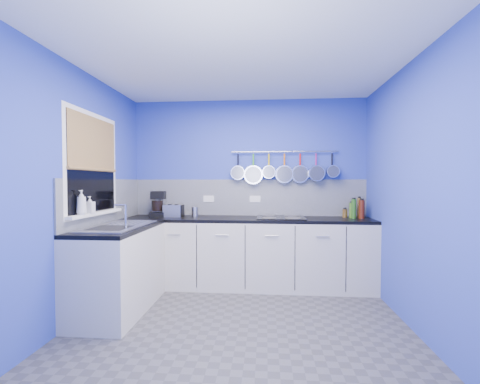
# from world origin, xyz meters

# --- Properties ---
(floor) EXTENTS (3.20, 3.00, 0.02)m
(floor) POSITION_xyz_m (0.00, 0.00, -0.01)
(floor) COLOR #47474C
(floor) RESTS_ON ground
(ceiling) EXTENTS (3.20, 3.00, 0.02)m
(ceiling) POSITION_xyz_m (0.00, 0.00, 2.51)
(ceiling) COLOR white
(ceiling) RESTS_ON ground
(wall_back) EXTENTS (3.20, 0.02, 2.50)m
(wall_back) POSITION_xyz_m (0.00, 1.51, 1.25)
(wall_back) COLOR #2F42AF
(wall_back) RESTS_ON ground
(wall_front) EXTENTS (3.20, 0.02, 2.50)m
(wall_front) POSITION_xyz_m (0.00, -1.51, 1.25)
(wall_front) COLOR #2F42AF
(wall_front) RESTS_ON ground
(wall_left) EXTENTS (0.02, 3.00, 2.50)m
(wall_left) POSITION_xyz_m (-1.61, 0.00, 1.25)
(wall_left) COLOR #2F42AF
(wall_left) RESTS_ON ground
(wall_right) EXTENTS (0.02, 3.00, 2.50)m
(wall_right) POSITION_xyz_m (1.61, 0.00, 1.25)
(wall_right) COLOR #2F42AF
(wall_right) RESTS_ON ground
(backsplash_back) EXTENTS (3.20, 0.02, 0.50)m
(backsplash_back) POSITION_xyz_m (0.00, 1.49, 1.15)
(backsplash_back) COLOR #9DA0A5
(backsplash_back) RESTS_ON wall_back
(backsplash_left) EXTENTS (0.02, 1.80, 0.50)m
(backsplash_left) POSITION_xyz_m (-1.59, 0.60, 1.15)
(backsplash_left) COLOR #9DA0A5
(backsplash_left) RESTS_ON wall_left
(cabinet_run_back) EXTENTS (3.20, 0.60, 0.86)m
(cabinet_run_back) POSITION_xyz_m (0.00, 1.20, 0.43)
(cabinet_run_back) COLOR beige
(cabinet_run_back) RESTS_ON ground
(worktop_back) EXTENTS (3.20, 0.60, 0.04)m
(worktop_back) POSITION_xyz_m (0.00, 1.20, 0.88)
(worktop_back) COLOR black
(worktop_back) RESTS_ON cabinet_run_back
(cabinet_run_left) EXTENTS (0.60, 1.20, 0.86)m
(cabinet_run_left) POSITION_xyz_m (-1.30, 0.30, 0.43)
(cabinet_run_left) COLOR beige
(cabinet_run_left) RESTS_ON ground
(worktop_left) EXTENTS (0.60, 1.20, 0.04)m
(worktop_left) POSITION_xyz_m (-1.30, 0.30, 0.88)
(worktop_left) COLOR black
(worktop_left) RESTS_ON cabinet_run_left
(window_frame) EXTENTS (0.01, 1.00, 1.10)m
(window_frame) POSITION_xyz_m (-1.58, 0.30, 1.55)
(window_frame) COLOR white
(window_frame) RESTS_ON wall_left
(window_glass) EXTENTS (0.01, 0.90, 1.00)m
(window_glass) POSITION_xyz_m (-1.57, 0.30, 1.55)
(window_glass) COLOR black
(window_glass) RESTS_ON wall_left
(bamboo_blind) EXTENTS (0.01, 0.90, 0.55)m
(bamboo_blind) POSITION_xyz_m (-1.56, 0.30, 1.77)
(bamboo_blind) COLOR #B08C47
(bamboo_blind) RESTS_ON wall_left
(window_sill) EXTENTS (0.10, 0.98, 0.03)m
(window_sill) POSITION_xyz_m (-1.55, 0.30, 1.04)
(window_sill) COLOR white
(window_sill) RESTS_ON wall_left
(sink_unit) EXTENTS (0.50, 0.95, 0.01)m
(sink_unit) POSITION_xyz_m (-1.30, 0.30, 0.90)
(sink_unit) COLOR silver
(sink_unit) RESTS_ON worktop_left
(mixer_tap) EXTENTS (0.12, 0.08, 0.26)m
(mixer_tap) POSITION_xyz_m (-1.14, 0.12, 1.03)
(mixer_tap) COLOR silver
(mixer_tap) RESTS_ON worktop_left
(socket_left) EXTENTS (0.15, 0.01, 0.09)m
(socket_left) POSITION_xyz_m (-0.55, 1.48, 1.13)
(socket_left) COLOR white
(socket_left) RESTS_ON backsplash_back
(socket_right) EXTENTS (0.15, 0.01, 0.09)m
(socket_right) POSITION_xyz_m (0.10, 1.48, 1.13)
(socket_right) COLOR white
(socket_right) RESTS_ON backsplash_back
(pot_rail) EXTENTS (1.45, 0.02, 0.02)m
(pot_rail) POSITION_xyz_m (0.50, 1.45, 1.78)
(pot_rail) COLOR silver
(pot_rail) RESTS_ON wall_back
(soap_bottle_a) EXTENTS (0.10, 0.10, 0.24)m
(soap_bottle_a) POSITION_xyz_m (-1.53, 0.01, 1.17)
(soap_bottle_a) COLOR white
(soap_bottle_a) RESTS_ON window_sill
(soap_bottle_b) EXTENTS (0.08, 0.08, 0.17)m
(soap_bottle_b) POSITION_xyz_m (-1.53, 0.15, 1.14)
(soap_bottle_b) COLOR white
(soap_bottle_b) RESTS_ON window_sill
(paper_towel) EXTENTS (0.15, 0.15, 0.30)m
(paper_towel) POSITION_xyz_m (-1.24, 1.30, 1.05)
(paper_towel) COLOR white
(paper_towel) RESTS_ON worktop_back
(coffee_maker) EXTENTS (0.22, 0.24, 0.34)m
(coffee_maker) POSITION_xyz_m (-1.20, 1.25, 1.07)
(coffee_maker) COLOR black
(coffee_maker) RESTS_ON worktop_back
(toaster) EXTENTS (0.25, 0.14, 0.16)m
(toaster) POSITION_xyz_m (-0.99, 1.23, 0.98)
(toaster) COLOR silver
(toaster) RESTS_ON worktop_back
(canister) EXTENTS (0.10, 0.10, 0.13)m
(canister) POSITION_xyz_m (-0.71, 1.31, 0.96)
(canister) COLOR silver
(canister) RESTS_ON worktop_back
(hob) EXTENTS (0.62, 0.54, 0.01)m
(hob) POSITION_xyz_m (0.44, 1.22, 0.91)
(hob) COLOR black
(hob) RESTS_ON worktop_back
(pan_0) EXTENTS (0.20, 0.07, 0.39)m
(pan_0) POSITION_xyz_m (-0.13, 1.44, 1.59)
(pan_0) COLOR silver
(pan_0) RESTS_ON pot_rail
(pan_1) EXTENTS (0.25, 0.07, 0.44)m
(pan_1) POSITION_xyz_m (0.08, 1.44, 1.56)
(pan_1) COLOR silver
(pan_1) RESTS_ON pot_rail
(pan_2) EXTENTS (0.18, 0.10, 0.37)m
(pan_2) POSITION_xyz_m (0.29, 1.44, 1.60)
(pan_2) COLOR silver
(pan_2) RESTS_ON pot_rail
(pan_3) EXTENTS (0.24, 0.06, 0.43)m
(pan_3) POSITION_xyz_m (0.50, 1.44, 1.57)
(pan_3) COLOR silver
(pan_3) RESTS_ON pot_rail
(pan_4) EXTENTS (0.23, 0.05, 0.42)m
(pan_4) POSITION_xyz_m (0.71, 1.44, 1.57)
(pan_4) COLOR silver
(pan_4) RESTS_ON pot_rail
(pan_5) EXTENTS (0.22, 0.11, 0.41)m
(pan_5) POSITION_xyz_m (0.92, 1.44, 1.58)
(pan_5) COLOR silver
(pan_5) RESTS_ON pot_rail
(pan_6) EXTENTS (0.17, 0.12, 0.36)m
(pan_6) POSITION_xyz_m (1.14, 1.44, 1.60)
(pan_6) COLOR silver
(pan_6) RESTS_ON pot_rail
(condiment_0) EXTENTS (0.05, 0.05, 0.26)m
(condiment_0) POSITION_xyz_m (1.47, 1.33, 1.03)
(condiment_0) COLOR brown
(condiment_0) RESTS_ON worktop_back
(condiment_1) EXTENTS (0.05, 0.05, 0.19)m
(condiment_1) POSITION_xyz_m (1.36, 1.30, 1.00)
(condiment_1) COLOR #3F721E
(condiment_1) RESTS_ON worktop_back
(condiment_2) EXTENTS (0.06, 0.06, 0.11)m
(condiment_2) POSITION_xyz_m (1.28, 1.33, 0.95)
(condiment_2) COLOR brown
(condiment_2) RESTS_ON worktop_back
(condiment_3) EXTENTS (0.07, 0.07, 0.23)m
(condiment_3) POSITION_xyz_m (1.47, 1.23, 1.02)
(condiment_3) COLOR #4C190C
(condiment_3) RESTS_ON worktop_back
(condiment_4) EXTENTS (0.06, 0.06, 0.25)m
(condiment_4) POSITION_xyz_m (1.37, 1.23, 1.02)
(condiment_4) COLOR #265919
(condiment_4) RESTS_ON worktop_back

